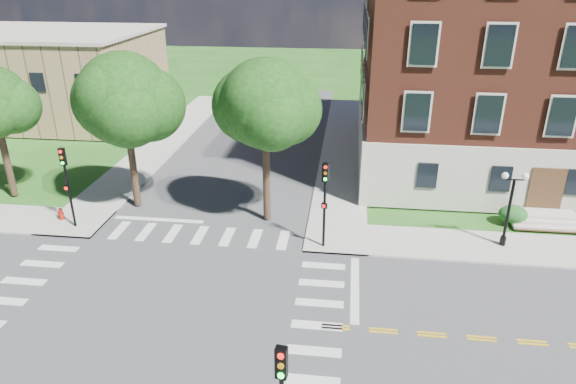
# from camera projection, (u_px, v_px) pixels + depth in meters

# --- Properties ---
(ground) EXTENTS (160.00, 160.00, 0.00)m
(ground) POSITION_uv_depth(u_px,v_px,m) (155.00, 313.00, 22.68)
(ground) COLOR #224F16
(ground) RESTS_ON ground
(road_ew) EXTENTS (90.00, 12.00, 0.01)m
(road_ew) POSITION_uv_depth(u_px,v_px,m) (155.00, 313.00, 22.68)
(road_ew) COLOR #3D3D3F
(road_ew) RESTS_ON ground
(road_ns) EXTENTS (12.00, 90.00, 0.01)m
(road_ns) POSITION_uv_depth(u_px,v_px,m) (154.00, 313.00, 22.68)
(road_ns) COLOR #3D3D3F
(road_ns) RESTS_ON ground
(sidewalk_ne) EXTENTS (34.00, 34.00, 0.12)m
(sidewalk_ne) POSITION_uv_depth(u_px,v_px,m) (453.00, 191.00, 34.89)
(sidewalk_ne) COLOR #9E9B93
(sidewalk_ne) RESTS_ON ground
(sidewalk_nw) EXTENTS (34.00, 34.00, 0.12)m
(sidewalk_nw) POSITION_uv_depth(u_px,v_px,m) (30.00, 170.00, 38.34)
(sidewalk_nw) COLOR #9E9B93
(sidewalk_nw) RESTS_ON ground
(crosswalk_east) EXTENTS (2.20, 10.20, 0.02)m
(crosswalk_east) POSITION_uv_depth(u_px,v_px,m) (317.00, 326.00, 21.88)
(crosswalk_east) COLOR silver
(crosswalk_east) RESTS_ON ground
(stop_bar_east) EXTENTS (0.40, 5.50, 0.00)m
(stop_bar_east) POSITION_uv_depth(u_px,v_px,m) (355.00, 288.00, 24.42)
(stop_bar_east) COLOR silver
(stop_bar_east) RESTS_ON ground
(main_building) EXTENTS (30.60, 22.40, 16.50)m
(main_building) POSITION_uv_depth(u_px,v_px,m) (576.00, 53.00, 36.59)
(main_building) COLOR #BDB7A6
(main_building) RESTS_ON ground
(secondary_building) EXTENTS (20.40, 15.40, 8.30)m
(secondary_building) POSITION_uv_depth(u_px,v_px,m) (45.00, 74.00, 50.65)
(secondary_building) COLOR #9F8557
(secondary_building) RESTS_ON ground
(tree_c) EXTENTS (5.55, 5.55, 9.58)m
(tree_c) POSITION_uv_depth(u_px,v_px,m) (124.00, 100.00, 29.98)
(tree_c) COLOR black
(tree_c) RESTS_ON ground
(tree_d) EXTENTS (5.01, 5.01, 9.54)m
(tree_d) POSITION_uv_depth(u_px,v_px,m) (265.00, 104.00, 28.13)
(tree_d) COLOR black
(tree_d) RESTS_ON ground
(traffic_signal_ne) EXTENTS (0.37, 0.44, 4.80)m
(traffic_signal_ne) POSITION_uv_depth(u_px,v_px,m) (325.00, 194.00, 26.64)
(traffic_signal_ne) COLOR black
(traffic_signal_ne) RESTS_ON ground
(traffic_signal_nw) EXTENTS (0.33, 0.36, 4.80)m
(traffic_signal_nw) POSITION_uv_depth(u_px,v_px,m) (66.00, 177.00, 28.78)
(traffic_signal_nw) COLOR black
(traffic_signal_nw) RESTS_ON ground
(twin_lamp_west) EXTENTS (1.36, 0.36, 4.23)m
(twin_lamp_west) POSITION_uv_depth(u_px,v_px,m) (510.00, 205.00, 27.03)
(twin_lamp_west) COLOR black
(twin_lamp_west) RESTS_ON ground
(fire_hydrant) EXTENTS (0.35, 0.35, 0.75)m
(fire_hydrant) POSITION_uv_depth(u_px,v_px,m) (61.00, 214.00, 30.69)
(fire_hydrant) COLOR #9E180C
(fire_hydrant) RESTS_ON ground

